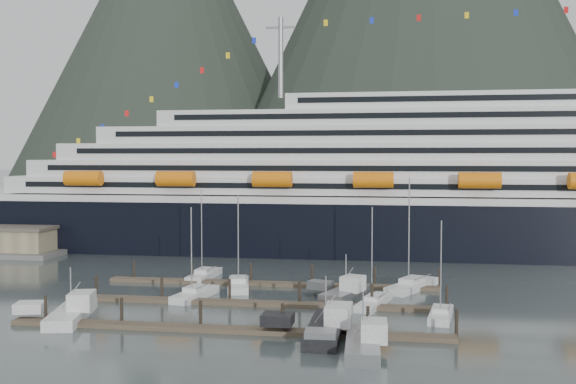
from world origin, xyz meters
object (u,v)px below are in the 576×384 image
(cruise_ship, at_px, (486,191))
(sailboat_g, at_px, (412,286))
(sailboat_e, at_px, (204,276))
(trawler_a, at_px, (70,312))
(sailboat_f, at_px, (239,285))
(trawler_e, at_px, (345,292))
(sailboat_a, at_px, (195,295))
(sailboat_h, at_px, (441,315))
(trawler_d, at_px, (362,343))
(trawler_c, at_px, (324,327))
(sailboat_d, at_px, (374,303))

(cruise_ship, relative_size, sailboat_g, 12.83)
(sailboat_e, height_order, trawler_a, sailboat_e)
(sailboat_f, bearing_deg, sailboat_e, 32.88)
(trawler_a, relative_size, trawler_e, 1.20)
(sailboat_f, xyz_separation_m, sailboat_g, (24.14, 3.01, 0.02))
(trawler_a, height_order, trawler_e, trawler_a)
(sailboat_a, height_order, sailboat_h, sailboat_a)
(sailboat_g, bearing_deg, trawler_a, 147.83)
(trawler_e, bearing_deg, sailboat_e, 83.85)
(cruise_ship, xyz_separation_m, trawler_d, (-20.38, -69.95, -11.21))
(sailboat_f, bearing_deg, trawler_a, 131.66)
(sailboat_a, bearing_deg, sailboat_g, -59.40)
(sailboat_f, height_order, trawler_c, sailboat_f)
(sailboat_a, bearing_deg, trawler_c, -119.30)
(sailboat_e, xyz_separation_m, trawler_c, (21.48, -29.74, 0.46))
(sailboat_g, relative_size, trawler_a, 1.32)
(sailboat_h, distance_m, trawler_d, 16.64)
(sailboat_a, distance_m, sailboat_d, 23.31)
(cruise_ship, relative_size, sailboat_e, 14.97)
(sailboat_d, xyz_separation_m, sailboat_h, (7.79, -5.61, 0.00))
(sailboat_d, bearing_deg, trawler_e, 60.06)
(sailboat_e, relative_size, trawler_c, 1.05)
(sailboat_e, bearing_deg, sailboat_d, -116.46)
(sailboat_e, bearing_deg, cruise_ship, -49.40)
(cruise_ship, xyz_separation_m, sailboat_f, (-38.98, -41.83, -11.61))
(cruise_ship, distance_m, trawler_a, 83.22)
(cruise_ship, bearing_deg, trawler_d, -106.24)
(sailboat_e, relative_size, sailboat_h, 1.19)
(sailboat_d, bearing_deg, trawler_c, 176.95)
(sailboat_e, height_order, sailboat_g, sailboat_g)
(trawler_a, bearing_deg, sailboat_e, -28.67)
(trawler_e, bearing_deg, cruise_ship, -6.61)
(sailboat_g, distance_m, trawler_a, 45.61)
(cruise_ship, height_order, sailboat_h, cruise_ship)
(sailboat_d, distance_m, trawler_e, 5.42)
(sailboat_d, xyz_separation_m, sailboat_f, (-19.16, 8.11, 0.04))
(trawler_a, xyz_separation_m, trawler_c, (29.35, -2.23, 0.02))
(sailboat_e, height_order, trawler_e, sailboat_e)
(cruise_ship, distance_m, sailboat_a, 66.35)
(trawler_d, bearing_deg, cruise_ship, -18.57)
(trawler_e, bearing_deg, sailboat_d, -113.93)
(sailboat_h, distance_m, trawler_a, 42.38)
(trawler_a, bearing_deg, cruise_ship, -53.47)
(sailboat_d, bearing_deg, cruise_ship, -7.11)
(sailboat_d, bearing_deg, sailboat_g, -9.59)
(sailboat_d, xyz_separation_m, trawler_d, (-0.56, -20.00, 0.43))
(trawler_a, height_order, trawler_c, trawler_c)
(trawler_a, bearing_deg, sailboat_f, -48.48)
(sailboat_a, relative_size, trawler_c, 0.94)
(cruise_ship, height_order, trawler_a, cruise_ship)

